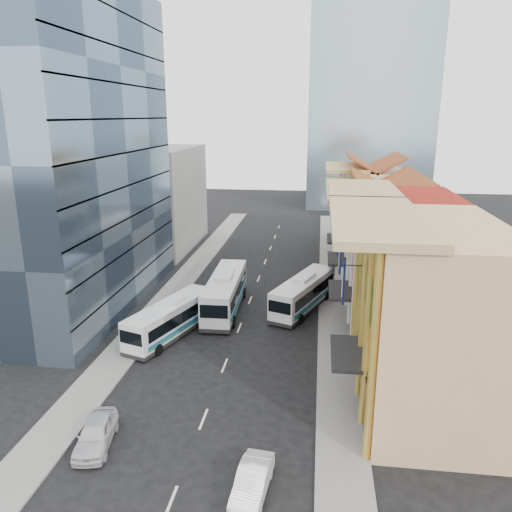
# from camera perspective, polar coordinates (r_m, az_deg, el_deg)

# --- Properties ---
(ground) EXTENTS (200.00, 200.00, 0.00)m
(ground) POSITION_cam_1_polar(r_m,az_deg,el_deg) (32.18, -6.45, -19.01)
(ground) COLOR black
(ground) RESTS_ON ground
(sidewalk_right) EXTENTS (3.00, 90.00, 0.15)m
(sidewalk_right) POSITION_cam_1_polar(r_m,az_deg,el_deg) (50.99, 8.87, -5.35)
(sidewalk_right) COLOR slate
(sidewalk_right) RESTS_ON ground
(sidewalk_left) EXTENTS (3.00, 90.00, 0.15)m
(sidewalk_left) POSITION_cam_1_polar(r_m,az_deg,el_deg) (53.19, -9.81, -4.49)
(sidewalk_left) COLOR slate
(sidewalk_left) RESTS_ON ground
(shophouse_tan) EXTENTS (8.00, 14.00, 12.00)m
(shophouse_tan) POSITION_cam_1_polar(r_m,az_deg,el_deg) (33.75, 19.34, -6.54)
(shophouse_tan) COLOR #DBB07E
(shophouse_tan) RESTS_ON ground
(shophouse_red) EXTENTS (8.00, 10.00, 12.00)m
(shophouse_red) POSITION_cam_1_polar(r_m,az_deg,el_deg) (44.91, 16.35, -0.77)
(shophouse_red) COLOR maroon
(shophouse_red) RESTS_ON ground
(shophouse_cream_near) EXTENTS (8.00, 9.00, 10.00)m
(shophouse_cream_near) POSITION_cam_1_polar(r_m,az_deg,el_deg) (54.24, 14.81, 1.07)
(shophouse_cream_near) COLOR beige
(shophouse_cream_near) RESTS_ON ground
(shophouse_cream_mid) EXTENTS (8.00, 9.00, 10.00)m
(shophouse_cream_mid) POSITION_cam_1_polar(r_m,az_deg,el_deg) (62.93, 13.82, 3.14)
(shophouse_cream_mid) COLOR beige
(shophouse_cream_mid) RESTS_ON ground
(shophouse_cream_far) EXTENTS (8.00, 12.00, 11.00)m
(shophouse_cream_far) POSITION_cam_1_polar(r_m,az_deg,el_deg) (73.07, 12.99, 5.31)
(shophouse_cream_far) COLOR beige
(shophouse_cream_far) RESTS_ON ground
(office_tower) EXTENTS (12.00, 26.00, 30.00)m
(office_tower) POSITION_cam_1_polar(r_m,az_deg,el_deg) (50.61, -21.05, 11.03)
(office_tower) COLOR #39495A
(office_tower) RESTS_ON ground
(office_block_far) EXTENTS (10.00, 18.00, 14.00)m
(office_block_far) POSITION_cam_1_polar(r_m,az_deg,el_deg) (72.19, -11.18, 6.50)
(office_block_far) COLOR gray
(office_block_far) RESTS_ON ground
(bus_left_near) EXTENTS (5.66, 10.58, 3.32)m
(bus_left_near) POSITION_cam_1_polar(r_m,az_deg,el_deg) (43.38, -9.71, -7.01)
(bus_left_near) COLOR silver
(bus_left_near) RESTS_ON ground
(bus_left_far) EXTENTS (3.10, 11.98, 3.82)m
(bus_left_far) POSITION_cam_1_polar(r_m,az_deg,el_deg) (48.24, -3.55, -4.11)
(bus_left_far) COLOR silver
(bus_left_far) RESTS_ON ground
(bus_right) EXTENTS (6.25, 10.96, 3.46)m
(bus_right) POSITION_cam_1_polar(r_m,az_deg,el_deg) (48.74, 5.46, -4.16)
(bus_right) COLOR silver
(bus_right) RESTS_ON ground
(sedan_left) EXTENTS (2.60, 4.84, 1.56)m
(sedan_left) POSITION_cam_1_polar(r_m,az_deg,el_deg) (31.62, -17.83, -18.75)
(sedan_left) COLOR silver
(sedan_left) RESTS_ON ground
(sedan_right) EXTENTS (1.91, 4.40, 1.41)m
(sedan_right) POSITION_cam_1_polar(r_m,az_deg,el_deg) (27.31, -0.43, -24.37)
(sedan_right) COLOR white
(sedan_right) RESTS_ON ground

